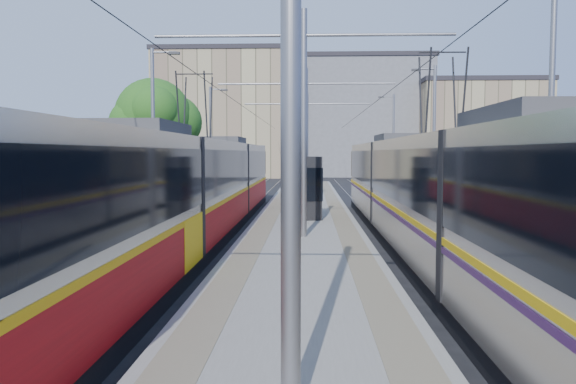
{
  "coord_description": "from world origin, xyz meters",
  "views": [
    {
      "loc": [
        0.18,
        -9.42,
        2.91
      ],
      "look_at": [
        -0.54,
        9.36,
        1.6
      ],
      "focal_mm": 35.0,
      "sensor_mm": 36.0,
      "label": 1
    }
  ],
  "objects": [
    {
      "name": "ground",
      "position": [
        0.0,
        0.0,
        0.0
      ],
      "size": [
        160.0,
        160.0,
        0.0
      ],
      "primitive_type": "plane",
      "color": "black",
      "rests_on": "ground"
    },
    {
      "name": "platform",
      "position": [
        0.0,
        17.0,
        0.15
      ],
      "size": [
        4.0,
        50.0,
        0.3
      ],
      "primitive_type": "cube",
      "color": "gray",
      "rests_on": "ground"
    },
    {
      "name": "tactile_strip_left",
      "position": [
        -1.45,
        17.0,
        0.3
      ],
      "size": [
        0.7,
        50.0,
        0.01
      ],
      "primitive_type": "cube",
      "color": "gray",
      "rests_on": "platform"
    },
    {
      "name": "tactile_strip_right",
      "position": [
        1.45,
        17.0,
        0.3
      ],
      "size": [
        0.7,
        50.0,
        0.01
      ],
      "primitive_type": "cube",
      "color": "gray",
      "rests_on": "platform"
    },
    {
      "name": "rails",
      "position": [
        0.0,
        17.0,
        0.02
      ],
      "size": [
        8.71,
        70.0,
        0.03
      ],
      "color": "gray",
      "rests_on": "ground"
    },
    {
      "name": "tram_left",
      "position": [
        -3.6,
        9.08,
        1.71
      ],
      "size": [
        2.43,
        30.35,
        5.5
      ],
      "color": "black",
      "rests_on": "ground"
    },
    {
      "name": "tram_right",
      "position": [
        3.6,
        5.36,
        1.86
      ],
      "size": [
        2.43,
        31.6,
        5.5
      ],
      "color": "black",
      "rests_on": "ground"
    },
    {
      "name": "catenary",
      "position": [
        0.0,
        14.15,
        4.52
      ],
      "size": [
        9.2,
        70.0,
        7.0
      ],
      "color": "slate",
      "rests_on": "platform"
    },
    {
      "name": "street_lamps",
      "position": [
        -0.0,
        21.0,
        4.18
      ],
      "size": [
        15.18,
        38.22,
        8.0
      ],
      "color": "slate",
      "rests_on": "ground"
    },
    {
      "name": "shelter",
      "position": [
        0.25,
        12.62,
        1.59
      ],
      "size": [
        0.9,
        1.23,
        2.47
      ],
      "rotation": [
        0.0,
        0.0,
        0.21
      ],
      "color": "black",
      "rests_on": "platform"
    },
    {
      "name": "tree",
      "position": [
        -8.91,
        24.38,
        4.99
      ],
      "size": [
        5.08,
        4.7,
        7.38
      ],
      "color": "#382314",
      "rests_on": "ground"
    },
    {
      "name": "building_left",
      "position": [
        -10.0,
        60.0,
        7.56
      ],
      "size": [
        16.32,
        12.24,
        15.1
      ],
      "color": "tan",
      "rests_on": "ground"
    },
    {
      "name": "building_centre",
      "position": [
        6.0,
        64.0,
        7.36
      ],
      "size": [
        18.36,
        14.28,
        14.71
      ],
      "color": "slate",
      "rests_on": "ground"
    },
    {
      "name": "building_right",
      "position": [
        20.0,
        58.0,
        5.67
      ],
      "size": [
        14.28,
        10.2,
        11.33
      ],
      "color": "tan",
      "rests_on": "ground"
    }
  ]
}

